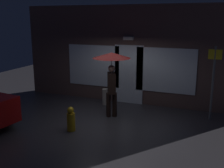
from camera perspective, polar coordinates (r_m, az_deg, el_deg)
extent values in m
plane|color=#38353A|center=(8.67, -1.25, -7.88)|extent=(18.00, 18.00, 0.00)
cube|color=brown|center=(10.36, 3.84, 6.05)|extent=(8.72, 0.30, 3.64)
cube|color=white|center=(10.32, 3.49, 1.96)|extent=(1.10, 0.04, 2.20)
cube|color=white|center=(10.81, -3.83, 3.84)|extent=(2.14, 0.04, 1.60)
cube|color=white|center=(9.93, 11.01, 2.76)|extent=(2.14, 0.04, 1.60)
cube|color=white|center=(10.06, 3.45, 9.44)|extent=(0.36, 0.16, 0.12)
cylinder|color=black|center=(9.00, -0.72, -4.32)|extent=(0.15, 0.15, 0.81)
cylinder|color=black|center=(9.01, 0.55, -4.29)|extent=(0.15, 0.15, 0.81)
cube|color=black|center=(8.81, -0.09, 0.22)|extent=(0.42, 0.52, 0.65)
cube|color=silver|center=(8.72, 0.48, 0.08)|extent=(0.08, 0.13, 0.52)
cube|color=navy|center=(8.72, 0.48, -0.05)|extent=(0.04, 0.06, 0.42)
sphere|color=tan|center=(8.72, -0.09, 3.22)|extent=(0.22, 0.22, 0.22)
cylinder|color=slate|center=(8.71, -0.09, 3.46)|extent=(0.02, 0.02, 0.95)
cone|color=#4C0C0C|center=(8.65, -0.09, 5.97)|extent=(1.20, 1.20, 0.18)
cylinder|color=black|center=(8.92, -21.05, -5.99)|extent=(0.66, 0.30, 0.64)
cylinder|color=#595B60|center=(9.11, 20.14, 0.04)|extent=(0.07, 0.07, 2.34)
cube|color=gold|center=(8.93, 20.61, 5.76)|extent=(0.40, 0.02, 0.30)
cylinder|color=#B2A899|center=(10.27, -1.34, -2.66)|extent=(0.25, 0.25, 0.60)
cylinder|color=gold|center=(8.03, -8.49, -7.80)|extent=(0.24, 0.24, 0.52)
sphere|color=gold|center=(7.91, -8.58, -5.39)|extent=(0.19, 0.19, 0.19)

